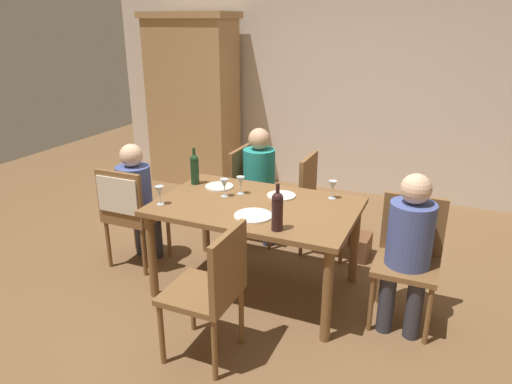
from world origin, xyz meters
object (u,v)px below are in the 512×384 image
dining_table (256,215)px  chair_near (213,286)px  dinner_plate_host (253,216)px  person_man_guest (137,195)px  person_woman_host (261,177)px  handbag (363,247)px  chair_far_left (251,187)px  person_man_bearded (409,242)px  chair_right_end (409,252)px  wine_bottle_dark_red (277,210)px  chair_far_right (319,198)px  wine_glass_centre (160,191)px  wine_bottle_tall_green (195,168)px  wine_glass_near_right (224,184)px  wine_glass_far (241,182)px  dinner_plate_guest_right (281,196)px  dinner_plate_guest_left (219,187)px  armoire_cabinet (193,100)px  chair_left_end (127,206)px  wine_glass_near_left (333,186)px

dining_table → chair_near: 0.89m
chair_near → dinner_plate_host: (-0.01, 0.64, 0.22)m
person_man_guest → chair_near: bearing=-36.0°
person_woman_host → handbag: size_ratio=4.05×
dining_table → chair_far_left: (-0.44, 0.87, -0.12)m
person_man_bearded → handbag: (-0.46, 0.90, -0.55)m
chair_right_end → person_woman_host: 1.68m
chair_near → dinner_plate_host: 0.68m
person_man_guest → wine_bottle_dark_red: size_ratio=3.33×
chair_far_right → wine_glass_centre: bearing=-38.6°
chair_right_end → wine_bottle_tall_green: wine_bottle_tall_green is taller
person_man_guest → wine_glass_near_right: 0.88m
dinner_plate_host → wine_glass_centre: bearing=-174.9°
wine_bottle_tall_green → wine_glass_centre: (-0.00, -0.53, -0.03)m
wine_glass_far → dinner_plate_guest_right: 0.35m
chair_far_right → dinner_plate_guest_left: 0.98m
wine_glass_far → wine_bottle_dark_red: bearing=-45.5°
armoire_cabinet → wine_glass_centre: 2.82m
chair_far_right → person_man_guest: 1.65m
chair_left_end → chair_far_right: (1.41, 1.00, -0.06)m
wine_glass_centre → dinner_plate_host: 0.76m
person_man_guest → dinner_plate_guest_right: bearing=9.3°
wine_bottle_dark_red → handbag: wine_bottle_dark_red is taller
person_man_bearded → dinner_plate_guest_right: size_ratio=4.90×
wine_glass_far → handbag: (0.90, 0.72, -0.74)m
dining_table → wine_bottle_dark_red: 0.55m
chair_near → person_woman_host: size_ratio=0.81×
person_woman_host → wine_bottle_tall_green: bearing=-28.6°
armoire_cabinet → dinner_plate_host: 3.17m
wine_glass_near_left → wine_glass_far: 0.74m
wine_glass_near_right → dinner_plate_host: size_ratio=0.53×
chair_near → wine_bottle_tall_green: wine_bottle_tall_green is taller
armoire_cabinet → person_man_guest: (0.72, -2.22, -0.45)m
wine_bottle_tall_green → dinner_plate_guest_right: size_ratio=1.38×
dining_table → person_woman_host: person_woman_host is taller
wine_glass_near_right → dinner_plate_guest_right: (0.42, 0.18, -0.10)m
chair_left_end → person_man_guest: bearing=90.0°
chair_far_right → wine_bottle_dark_red: (0.06, -1.25, 0.36)m
armoire_cabinet → chair_far_right: 2.60m
chair_far_left → chair_right_end: bearing=63.6°
chair_near → dinner_plate_guest_right: bearing=-1.7°
dining_table → wine_glass_far: wine_glass_far is taller
chair_right_end → dinner_plate_host: size_ratio=3.29×
chair_far_right → wine_bottle_tall_green: 1.19m
wine_bottle_dark_red → dining_table: bearing=130.3°
wine_bottle_tall_green → wine_glass_centre: 0.53m
dinner_plate_guest_right → chair_near: bearing=-91.7°
dinner_plate_guest_right → wine_bottle_dark_red: bearing=-72.0°
person_man_guest → dinner_plate_host: size_ratio=3.95×
wine_glass_far → dinner_plate_guest_left: wine_glass_far is taller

